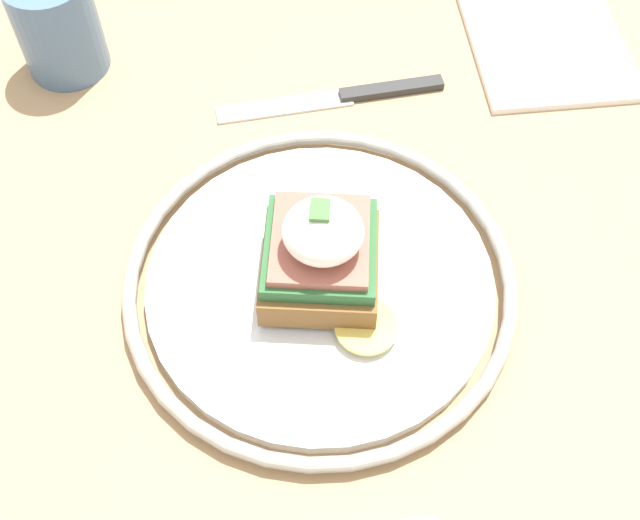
{
  "coord_description": "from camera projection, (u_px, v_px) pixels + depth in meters",
  "views": [
    {
      "loc": [
        -0.3,
        0.02,
        1.22
      ],
      "look_at": [
        -0.01,
        0.03,
        0.78
      ],
      "focal_mm": 45.0,
      "sensor_mm": 36.0,
      "label": 1
    }
  ],
  "objects": [
    {
      "name": "napkin",
      "position": [
        547.0,
        44.0,
        0.68
      ],
      "size": [
        0.16,
        0.15,
        0.01
      ],
      "primitive_type": "cube",
      "rotation": [
        0.0,
        0.0,
        0.16
      ],
      "color": "white",
      "rests_on": "dining_table"
    },
    {
      "name": "plate",
      "position": [
        320.0,
        282.0,
        0.55
      ],
      "size": [
        0.27,
        0.27,
        0.02
      ],
      "color": "silver",
      "rests_on": "dining_table"
    },
    {
      "name": "sandwich",
      "position": [
        322.0,
        253.0,
        0.52
      ],
      "size": [
        0.1,
        0.09,
        0.08
      ],
      "color": "brown",
      "rests_on": "plate"
    },
    {
      "name": "knife",
      "position": [
        349.0,
        96.0,
        0.65
      ],
      "size": [
        0.06,
        0.18,
        0.01
      ],
      "color": "#2D2D2D",
      "rests_on": "dining_table"
    },
    {
      "name": "dining_table",
      "position": [
        360.0,
        354.0,
        0.66
      ],
      "size": [
        1.02,
        0.75,
        0.74
      ],
      "color": "tan",
      "rests_on": "ground_plane"
    },
    {
      "name": "cup",
      "position": [
        57.0,
        23.0,
        0.64
      ],
      "size": [
        0.07,
        0.07,
        0.08
      ],
      "color": "slate",
      "rests_on": "dining_table"
    }
  ]
}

